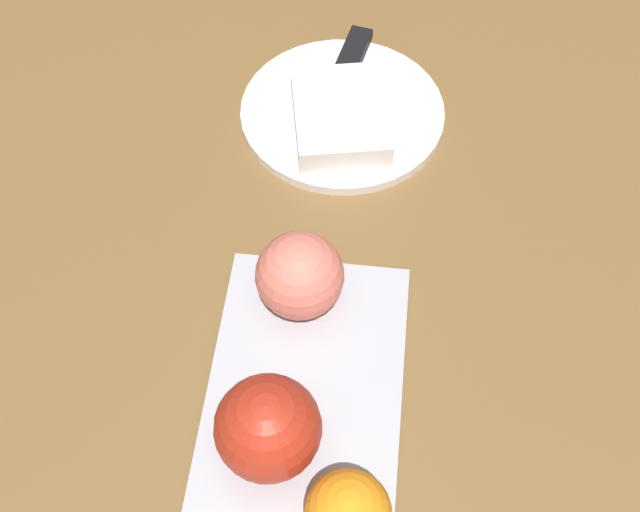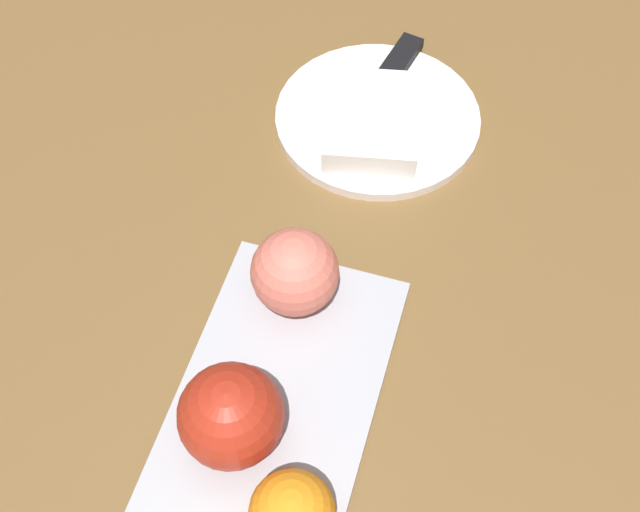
# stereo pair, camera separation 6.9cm
# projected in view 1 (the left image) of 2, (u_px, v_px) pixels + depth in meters

# --- Properties ---
(fruit_tray) EXTENTS (0.45, 0.16, 0.01)m
(fruit_tray) POSITION_uv_depth(u_px,v_px,m) (289.00, 508.00, 0.60)
(fruit_tray) COLOR #B1B5C0
(fruit_tray) RESTS_ON ground_plane
(apple) EXTENTS (0.08, 0.08, 0.08)m
(apple) POSITION_uv_depth(u_px,v_px,m) (268.00, 428.00, 0.59)
(apple) COLOR #B12A19
(apple) RESTS_ON fruit_tray
(peach) EXTENTS (0.08, 0.08, 0.08)m
(peach) POSITION_uv_depth(u_px,v_px,m) (300.00, 276.00, 0.67)
(peach) COLOR #E47362
(peach) RESTS_ON fruit_tray
(dinner_plate) EXTENTS (0.21, 0.21, 0.01)m
(dinner_plate) POSITION_uv_depth(u_px,v_px,m) (342.00, 112.00, 0.83)
(dinner_plate) COLOR white
(dinner_plate) RESTS_ON ground_plane
(folded_napkin) EXTENTS (0.14, 0.11, 0.03)m
(folded_napkin) POSITION_uv_depth(u_px,v_px,m) (340.00, 117.00, 0.80)
(folded_napkin) COLOR white
(folded_napkin) RESTS_ON dinner_plate
(knife) EXTENTS (0.18, 0.06, 0.01)m
(knife) POSITION_uv_depth(u_px,v_px,m) (347.00, 69.00, 0.85)
(knife) COLOR silver
(knife) RESTS_ON dinner_plate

